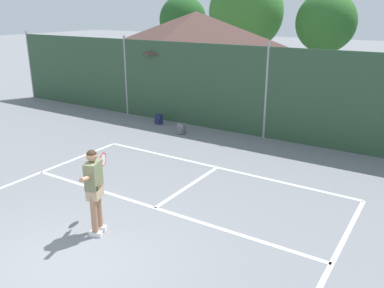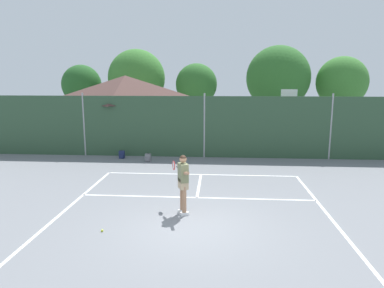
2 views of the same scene
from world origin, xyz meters
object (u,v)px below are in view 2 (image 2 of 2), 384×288
at_px(basketball_hoop, 288,111).
at_px(backpack_grey, 148,158).
at_px(backpack_navy, 122,155).
at_px(tennis_player, 183,179).
at_px(tennis_ball, 102,231).

bearing_deg(basketball_hoop, backpack_grey, -157.47).
xyz_separation_m(backpack_navy, backpack_grey, (1.52, -0.62, 0.00)).
relative_size(tennis_player, backpack_navy, 4.01).
bearing_deg(backpack_navy, tennis_player, -61.83).
height_order(basketball_hoop, backpack_grey, basketball_hoop).
bearing_deg(basketball_hoop, backpack_navy, -164.60).
height_order(tennis_ball, backpack_grey, backpack_grey).
relative_size(tennis_player, backpack_grey, 4.01).
xyz_separation_m(basketball_hoop, backpack_grey, (-7.46, -3.10, -2.12)).
relative_size(basketball_hoop, tennis_ball, 53.79).
bearing_deg(backpack_navy, tennis_ball, -77.90).
xyz_separation_m(tennis_ball, backpack_grey, (-0.38, 8.24, 0.16)).
bearing_deg(tennis_player, backpack_grey, 109.82).
height_order(tennis_ball, backpack_navy, backpack_navy).
bearing_deg(tennis_player, tennis_ball, -145.18).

